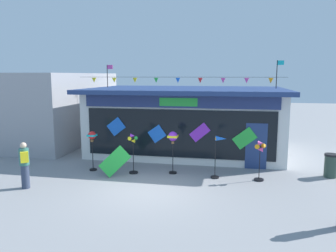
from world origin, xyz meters
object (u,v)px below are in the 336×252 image
at_px(wind_spinner_far_left, 92,139).
at_px(wind_spinner_right, 260,155).
at_px(wind_spinner_center_right, 219,150).
at_px(kite_shop_building, 187,119).
at_px(wind_spinner_center_left, 173,140).
at_px(display_kite_on_ground, 115,161).
at_px(person_mid_plaza, 25,164).
at_px(wind_spinner_left, 133,150).
at_px(trash_bin, 331,165).

bearing_deg(wind_spinner_far_left, wind_spinner_right, -0.67).
bearing_deg(wind_spinner_far_left, wind_spinner_center_right, -0.75).
distance_m(kite_shop_building, wind_spinner_center_left, 4.33).
xyz_separation_m(kite_shop_building, display_kite_on_ground, (-2.19, -5.21, -1.07)).
bearing_deg(wind_spinner_center_left, person_mid_plaza, -149.95).
distance_m(wind_spinner_left, wind_spinner_center_left, 1.69).
xyz_separation_m(wind_spinner_center_left, wind_spinner_right, (3.43, -0.30, -0.41)).
bearing_deg(wind_spinner_center_right, wind_spinner_right, -0.41).
bearing_deg(kite_shop_building, wind_spinner_center_right, -67.84).
relative_size(kite_shop_building, wind_spinner_center_right, 5.81).
height_order(wind_spinner_center_right, person_mid_plaza, wind_spinner_center_right).
distance_m(wind_spinner_center_left, trash_bin, 6.36).
height_order(wind_spinner_left, trash_bin, wind_spinner_left).
bearing_deg(wind_spinner_center_right, wind_spinner_center_left, 171.24).
bearing_deg(wind_spinner_center_left, wind_spinner_left, -168.99).
height_order(wind_spinner_far_left, display_kite_on_ground, wind_spinner_far_left).
bearing_deg(wind_spinner_far_left, wind_spinner_center_left, 3.68).
xyz_separation_m(wind_spinner_left, person_mid_plaza, (-3.25, -2.50, -0.11)).
relative_size(wind_spinner_left, trash_bin, 1.76).
bearing_deg(trash_bin, wind_spinner_right, -160.26).
bearing_deg(display_kite_on_ground, kite_shop_building, 67.18).
height_order(wind_spinner_left, person_mid_plaza, person_mid_plaza).
distance_m(kite_shop_building, wind_spinner_right, 5.79).
xyz_separation_m(wind_spinner_center_right, wind_spinner_right, (1.55, -0.01, -0.12)).
bearing_deg(display_kite_on_ground, wind_spinner_far_left, 151.61).
relative_size(wind_spinner_center_right, wind_spinner_right, 1.08).
bearing_deg(wind_spinner_right, wind_spinner_far_left, 179.33).
bearing_deg(trash_bin, kite_shop_building, 149.99).
xyz_separation_m(person_mid_plaza, display_kite_on_ground, (2.67, 1.92, -0.26)).
xyz_separation_m(wind_spinner_far_left, wind_spinner_right, (6.86, -0.08, -0.33)).
xyz_separation_m(kite_shop_building, wind_spinner_far_left, (-3.43, -4.54, -0.35)).
bearing_deg(wind_spinner_left, wind_spinner_far_left, 177.09).
distance_m(wind_spinner_far_left, person_mid_plaza, 3.00).
bearing_deg(trash_bin, wind_spinner_center_right, -167.11).
relative_size(trash_bin, display_kite_on_ground, 0.80).
height_order(wind_spinner_center_right, trash_bin, wind_spinner_center_right).
height_order(kite_shop_building, wind_spinner_right, kite_shop_building).
relative_size(kite_shop_building, wind_spinner_right, 6.26).
height_order(wind_spinner_far_left, wind_spinner_left, wind_spinner_far_left).
xyz_separation_m(kite_shop_building, wind_spinner_right, (3.43, -4.62, -0.69)).
xyz_separation_m(kite_shop_building, trash_bin, (6.25, -3.61, -1.22)).
bearing_deg(wind_spinner_center_right, trash_bin, 12.89).
distance_m(wind_spinner_right, trash_bin, 3.04).
bearing_deg(wind_spinner_right, wind_spinner_center_left, 174.99).
relative_size(wind_spinner_far_left, trash_bin, 1.79).
bearing_deg(person_mid_plaza, display_kite_on_ground, 176.89).
distance_m(wind_spinner_center_left, wind_spinner_right, 3.47).
distance_m(wind_spinner_left, wind_spinner_right, 5.04).
height_order(kite_shop_building, display_kite_on_ground, kite_shop_building).
bearing_deg(trash_bin, wind_spinner_center_left, -173.51).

